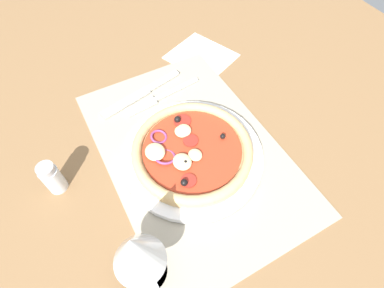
{
  "coord_description": "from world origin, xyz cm",
  "views": [
    {
      "loc": [
        -28.31,
        15.21,
        47.79
      ],
      "look_at": [
        -0.5,
        0.0,
        2.71
      ],
      "focal_mm": 28.02,
      "sensor_mm": 36.0,
      "label": 1
    }
  ],
  "objects_px": {
    "wine_glass": "(136,252)",
    "knife": "(141,93)",
    "pizza": "(191,150)",
    "plate": "(192,155)",
    "napkin": "(201,56)",
    "pepper_shaker": "(52,178)",
    "fork": "(159,97)"
  },
  "relations": [
    {
      "from": "wine_glass",
      "to": "knife",
      "type": "bearing_deg",
      "value": -22.05
    },
    {
      "from": "pizza",
      "to": "knife",
      "type": "bearing_deg",
      "value": 5.26
    },
    {
      "from": "knife",
      "to": "wine_glass",
      "type": "xyz_separation_m",
      "value": [
        -0.34,
        0.14,
        0.09
      ]
    },
    {
      "from": "plate",
      "to": "pizza",
      "type": "relative_size",
      "value": 1.19
    },
    {
      "from": "pizza",
      "to": "knife",
      "type": "xyz_separation_m",
      "value": [
        0.2,
        0.02,
        -0.02
      ]
    },
    {
      "from": "napkin",
      "to": "pepper_shaker",
      "type": "relative_size",
      "value": 2.15
    },
    {
      "from": "pizza",
      "to": "wine_glass",
      "type": "relative_size",
      "value": 1.48
    },
    {
      "from": "pepper_shaker",
      "to": "pizza",
      "type": "bearing_deg",
      "value": -104.25
    },
    {
      "from": "napkin",
      "to": "wine_glass",
      "type": "bearing_deg",
      "value": 140.88
    },
    {
      "from": "fork",
      "to": "knife",
      "type": "distance_m",
      "value": 0.04
    },
    {
      "from": "napkin",
      "to": "pepper_shaker",
      "type": "height_order",
      "value": "pepper_shaker"
    },
    {
      "from": "wine_glass",
      "to": "pepper_shaker",
      "type": "height_order",
      "value": "wine_glass"
    },
    {
      "from": "plate",
      "to": "pizza",
      "type": "xyz_separation_m",
      "value": [
        0.0,
        0.0,
        0.02
      ]
    },
    {
      "from": "knife",
      "to": "fork",
      "type": "bearing_deg",
      "value": 122.21
    },
    {
      "from": "pepper_shaker",
      "to": "knife",
      "type": "bearing_deg",
      "value": -57.8
    },
    {
      "from": "pizza",
      "to": "pepper_shaker",
      "type": "bearing_deg",
      "value": 75.75
    },
    {
      "from": "fork",
      "to": "knife",
      "type": "xyz_separation_m",
      "value": [
        0.03,
        0.03,
        0.0
      ]
    },
    {
      "from": "knife",
      "to": "napkin",
      "type": "height_order",
      "value": "knife"
    },
    {
      "from": "fork",
      "to": "wine_glass",
      "type": "xyz_separation_m",
      "value": [
        -0.31,
        0.17,
        0.1
      ]
    },
    {
      "from": "knife",
      "to": "plate",
      "type": "bearing_deg",
      "value": 82.92
    },
    {
      "from": "plate",
      "to": "napkin",
      "type": "distance_m",
      "value": 0.3
    },
    {
      "from": "fork",
      "to": "napkin",
      "type": "height_order",
      "value": "fork"
    },
    {
      "from": "pizza",
      "to": "napkin",
      "type": "xyz_separation_m",
      "value": [
        0.25,
        -0.16,
        -0.03
      ]
    },
    {
      "from": "pepper_shaker",
      "to": "plate",
      "type": "bearing_deg",
      "value": -104.33
    },
    {
      "from": "pizza",
      "to": "wine_glass",
      "type": "bearing_deg",
      "value": 132.77
    },
    {
      "from": "pizza",
      "to": "fork",
      "type": "height_order",
      "value": "pizza"
    },
    {
      "from": "knife",
      "to": "pepper_shaker",
      "type": "xyz_separation_m",
      "value": [
        -0.14,
        0.22,
        0.03
      ]
    },
    {
      "from": "knife",
      "to": "wine_glass",
      "type": "height_order",
      "value": "wine_glass"
    },
    {
      "from": "wine_glass",
      "to": "pepper_shaker",
      "type": "xyz_separation_m",
      "value": [
        0.2,
        0.08,
        -0.07
      ]
    },
    {
      "from": "plate",
      "to": "wine_glass",
      "type": "xyz_separation_m",
      "value": [
        -0.14,
        0.16,
        0.09
      ]
    },
    {
      "from": "plate",
      "to": "knife",
      "type": "height_order",
      "value": "plate"
    },
    {
      "from": "plate",
      "to": "wine_glass",
      "type": "height_order",
      "value": "wine_glass"
    }
  ]
}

